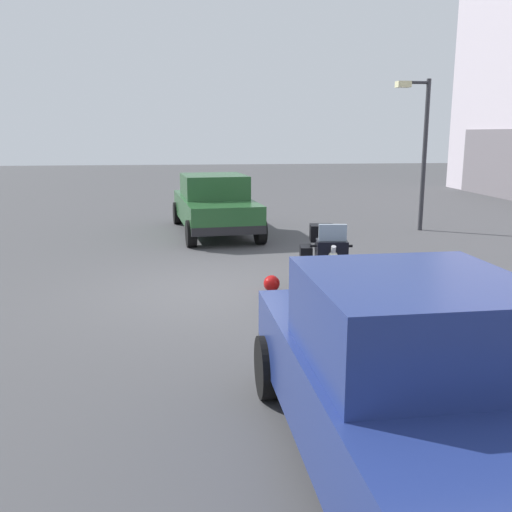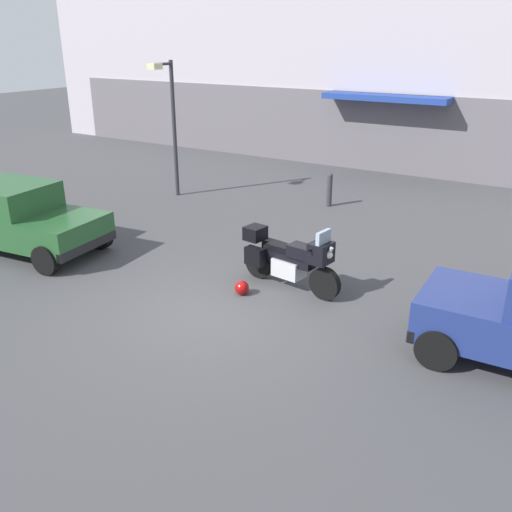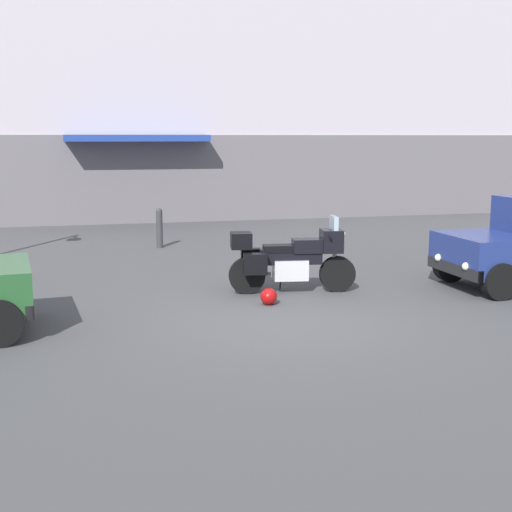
{
  "view_description": "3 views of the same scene",
  "coord_description": "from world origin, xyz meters",
  "px_view_note": "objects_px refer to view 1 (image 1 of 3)",
  "views": [
    {
      "loc": [
        9.23,
        -0.41,
        2.64
      ],
      "look_at": [
        0.82,
        0.59,
        0.79
      ],
      "focal_mm": 39.71,
      "sensor_mm": 36.0,
      "label": 1
    },
    {
      "loc": [
        5.41,
        -7.19,
        4.7
      ],
      "look_at": [
        0.41,
        0.87,
        0.91
      ],
      "focal_mm": 38.84,
      "sensor_mm": 36.0,
      "label": 2
    },
    {
      "loc": [
        -2.8,
        -9.63,
        2.72
      ],
      "look_at": [
        -0.26,
        0.61,
        0.89
      ],
      "focal_mm": 47.98,
      "sensor_mm": 36.0,
      "label": 3
    }
  ],
  "objects_px": {
    "motorcycle": "(326,262)",
    "streetlamp_curbside": "(420,138)",
    "car_sedan_far": "(214,204)",
    "car_hatchback_near": "(403,379)",
    "helmet": "(272,283)"
  },
  "relations": [
    {
      "from": "motorcycle",
      "to": "streetlamp_curbside",
      "type": "height_order",
      "value": "streetlamp_curbside"
    },
    {
      "from": "motorcycle",
      "to": "helmet",
      "type": "bearing_deg",
      "value": -119.26
    },
    {
      "from": "helmet",
      "to": "streetlamp_curbside",
      "type": "bearing_deg",
      "value": 139.64
    },
    {
      "from": "car_hatchback_near",
      "to": "car_sedan_far",
      "type": "distance_m",
      "value": 11.32
    },
    {
      "from": "motorcycle",
      "to": "car_sedan_far",
      "type": "xyz_separation_m",
      "value": [
        -6.53,
        -1.48,
        0.16
      ]
    },
    {
      "from": "streetlamp_curbside",
      "to": "car_hatchback_near",
      "type": "bearing_deg",
      "value": -22.66
    },
    {
      "from": "car_sedan_far",
      "to": "helmet",
      "type": "bearing_deg",
      "value": -179.46
    },
    {
      "from": "motorcycle",
      "to": "streetlamp_curbside",
      "type": "bearing_deg",
      "value": 155.28
    },
    {
      "from": "helmet",
      "to": "car_sedan_far",
      "type": "distance_m",
      "value": 6.0
    },
    {
      "from": "motorcycle",
      "to": "car_hatchback_near",
      "type": "xyz_separation_m",
      "value": [
        4.75,
        -0.56,
        0.19
      ]
    },
    {
      "from": "motorcycle",
      "to": "helmet",
      "type": "relative_size",
      "value": 8.06
    },
    {
      "from": "motorcycle",
      "to": "helmet",
      "type": "distance_m",
      "value": 1.1
    },
    {
      "from": "helmet",
      "to": "car_hatchback_near",
      "type": "relative_size",
      "value": 0.07
    },
    {
      "from": "car_sedan_far",
      "to": "car_hatchback_near",
      "type": "bearing_deg",
      "value": 178.54
    },
    {
      "from": "helmet",
      "to": "streetlamp_curbside",
      "type": "height_order",
      "value": "streetlamp_curbside"
    }
  ]
}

